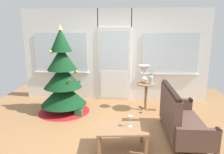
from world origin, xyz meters
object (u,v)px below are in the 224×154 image
(christmas_tree, at_px, (63,81))
(settee_sofa, at_px, (179,118))
(side_table, at_px, (146,91))
(table_lamp, at_px, (144,72))
(wine_glass, at_px, (130,119))
(coffee_table, at_px, (122,131))
(gift_box, at_px, (79,112))
(flower_vase, at_px, (151,79))

(christmas_tree, distance_m, settee_sofa, 2.78)
(settee_sofa, distance_m, side_table, 1.41)
(table_lamp, distance_m, wine_glass, 1.87)
(coffee_table, relative_size, gift_box, 5.27)
(table_lamp, bearing_deg, side_table, -33.69)
(settee_sofa, bearing_deg, coffee_table, -155.36)
(christmas_tree, height_order, table_lamp, christmas_tree)
(side_table, distance_m, wine_glass, 1.79)
(christmas_tree, bearing_deg, settee_sofa, -23.01)
(side_table, bearing_deg, flower_vase, -30.96)
(christmas_tree, height_order, side_table, christmas_tree)
(table_lamp, height_order, gift_box, table_lamp)
(settee_sofa, distance_m, coffee_table, 1.16)
(christmas_tree, relative_size, coffee_table, 2.36)
(flower_vase, bearing_deg, christmas_tree, -175.13)
(settee_sofa, xyz_separation_m, table_lamp, (-0.57, 1.35, 0.61))
(christmas_tree, distance_m, gift_box, 0.85)
(side_table, relative_size, table_lamp, 1.58)
(settee_sofa, height_order, wine_glass, settee_sofa)
(gift_box, bearing_deg, coffee_table, -51.18)
(side_table, distance_m, flower_vase, 0.34)
(flower_vase, distance_m, coffee_table, 1.91)
(wine_glass, relative_size, gift_box, 1.15)
(gift_box, bearing_deg, flower_vase, 13.90)
(side_table, distance_m, gift_box, 1.72)
(coffee_table, height_order, wine_glass, wine_glass)
(christmas_tree, xyz_separation_m, coffee_table, (1.48, -1.56, -0.46))
(side_table, bearing_deg, christmas_tree, -173.20)
(table_lamp, xyz_separation_m, flower_vase, (0.16, -0.10, -0.17))
(wine_glass, height_order, gift_box, wine_glass)
(side_table, relative_size, flower_vase, 1.99)
(christmas_tree, xyz_separation_m, side_table, (2.02, 0.24, -0.29))
(settee_sofa, relative_size, side_table, 2.16)
(coffee_table, bearing_deg, gift_box, 128.82)
(christmas_tree, bearing_deg, table_lamp, 8.15)
(flower_vase, bearing_deg, table_lamp, 147.99)
(gift_box, bearing_deg, table_lamp, 18.68)
(table_lamp, relative_size, coffee_table, 0.49)
(wine_glass, distance_m, gift_box, 1.79)
(christmas_tree, xyz_separation_m, flower_vase, (2.12, 0.18, 0.03))
(side_table, xyz_separation_m, wine_glass, (-0.40, -1.74, 0.03))
(flower_vase, bearing_deg, settee_sofa, -71.84)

